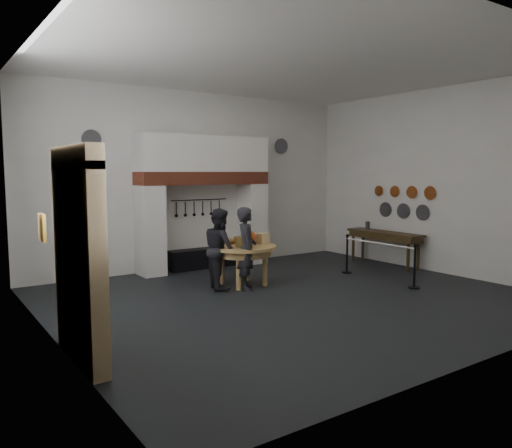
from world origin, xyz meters
TOP-DOWN VIEW (x-y plane):
  - floor at (0.00, 0.00)m, footprint 9.00×8.00m
  - ceiling at (0.00, 0.00)m, footprint 9.00×8.00m
  - wall_back at (0.00, 4.00)m, footprint 9.00×0.02m
  - wall_front at (0.00, -4.00)m, footprint 9.00×0.02m
  - wall_left at (-4.50, 0.00)m, footprint 0.02×8.00m
  - wall_right at (4.50, 0.00)m, footprint 0.02×8.00m
  - chimney_pier_left at (-1.48, 3.65)m, footprint 0.55×0.70m
  - chimney_pier_right at (1.48, 3.65)m, footprint 0.55×0.70m
  - hearth_brick_band at (0.00, 3.65)m, footprint 3.50×0.72m
  - chimney_hood at (0.00, 3.65)m, footprint 3.50×0.70m
  - iron_range at (0.00, 3.72)m, footprint 1.90×0.45m
  - utensil_rail at (0.00, 3.92)m, footprint 1.60×0.02m
  - door_recess at (-4.47, -1.00)m, footprint 0.04×1.10m
  - door_jamb_near at (-4.38, -1.70)m, footprint 0.22×0.30m
  - door_jamb_far at (-4.38, -0.30)m, footprint 0.22×0.30m
  - door_lintel at (-4.38, -1.00)m, footprint 0.22×1.70m
  - wall_plaque at (-4.45, 0.80)m, footprint 0.05×0.34m
  - work_table at (-0.23, 1.48)m, footprint 1.75×1.75m
  - pumpkin at (-0.03, 1.58)m, footprint 0.36×0.36m
  - cheese_block_big at (0.27, 1.43)m, footprint 0.22×0.22m
  - cheese_block_small at (0.25, 1.73)m, footprint 0.18×0.18m
  - wicker_basket at (-0.38, 1.33)m, footprint 0.39×0.39m
  - bread_loaf at (-0.33, 1.83)m, footprint 0.31×0.18m
  - visitor_near at (-0.40, 1.11)m, footprint 0.68×0.76m
  - visitor_far at (-0.80, 1.51)m, footprint 0.83×0.96m
  - side_table at (4.10, 1.30)m, footprint 0.55×2.20m
  - pewter_jug at (4.10, 1.90)m, footprint 0.12×0.12m
  - copper_pan_a at (4.46, 0.20)m, footprint 0.03×0.34m
  - copper_pan_b at (4.46, 0.75)m, footprint 0.03×0.32m
  - copper_pan_c at (4.46, 1.30)m, footprint 0.03×0.30m
  - copper_pan_d at (4.46, 1.85)m, footprint 0.03×0.28m
  - pewter_plate_left at (4.46, 0.40)m, footprint 0.03×0.40m
  - pewter_plate_mid at (4.46, 1.00)m, footprint 0.03×0.40m
  - pewter_plate_right at (4.46, 1.60)m, footprint 0.03×0.40m
  - pewter_plate_back_left at (-2.70, 3.96)m, footprint 0.44×0.03m
  - pewter_plate_back_right at (2.70, 3.96)m, footprint 0.44×0.03m
  - barrier_post_near at (2.59, -0.85)m, footprint 0.05×0.05m
  - barrier_post_far at (2.59, 1.15)m, footprint 0.05×0.05m
  - barrier_rope at (2.59, 0.15)m, footprint 0.04×2.00m

SIDE VIEW (x-z plane):
  - floor at x=0.00m, z-range -0.01..0.01m
  - iron_range at x=0.00m, z-range 0.00..0.50m
  - barrier_post_near at x=2.59m, z-range 0.00..0.90m
  - barrier_post_far at x=2.59m, z-range 0.00..0.90m
  - work_table at x=-0.23m, z-range 0.80..0.88m
  - barrier_rope at x=2.59m, z-range 0.83..0.87m
  - visitor_far at x=-0.80m, z-range 0.00..1.71m
  - side_table at x=4.10m, z-range 0.84..0.90m
  - visitor_near at x=-0.40m, z-range 0.00..1.74m
  - bread_loaf at x=-0.33m, z-range 0.87..1.01m
  - cheese_block_small at x=0.25m, z-range 0.88..1.07m
  - wicker_basket at x=-0.38m, z-range 0.88..1.09m
  - cheese_block_big at x=0.27m, z-range 0.88..1.11m
  - pewter_jug at x=4.10m, z-range 0.90..1.12m
  - pumpkin at x=-0.03m, z-range 0.88..1.18m
  - chimney_pier_left at x=-1.48m, z-range 0.00..2.15m
  - chimney_pier_right at x=1.48m, z-range 0.00..2.15m
  - door_recess at x=-4.47m, z-range 0.00..2.50m
  - door_jamb_near at x=-4.38m, z-range 0.00..2.60m
  - door_jamb_far at x=-4.38m, z-range 0.00..2.60m
  - pewter_plate_left at x=4.46m, z-range 1.25..1.65m
  - pewter_plate_mid at x=4.46m, z-range 1.25..1.65m
  - pewter_plate_right at x=4.46m, z-range 1.25..1.65m
  - wall_plaque at x=-4.45m, z-range 1.38..1.82m
  - utensil_rail at x=0.00m, z-range 1.74..1.76m
  - copper_pan_b at x=4.46m, z-range 1.79..2.11m
  - copper_pan_d at x=4.46m, z-range 1.81..2.09m
  - copper_pan_a at x=4.46m, z-range 1.78..2.12m
  - copper_pan_c at x=4.46m, z-range 1.80..2.10m
  - wall_back at x=0.00m, z-range 0.00..4.50m
  - wall_front at x=0.00m, z-range 0.00..4.50m
  - wall_left at x=-4.50m, z-range 0.00..4.50m
  - wall_right at x=4.50m, z-range 0.00..4.50m
  - hearth_brick_band at x=0.00m, z-range 2.15..2.47m
  - door_lintel at x=-4.38m, z-range 2.50..2.80m
  - chimney_hood at x=0.00m, z-range 2.47..3.37m
  - pewter_plate_back_left at x=-2.70m, z-range 2.98..3.42m
  - pewter_plate_back_right at x=2.70m, z-range 2.98..3.42m
  - ceiling at x=0.00m, z-range 4.49..4.51m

